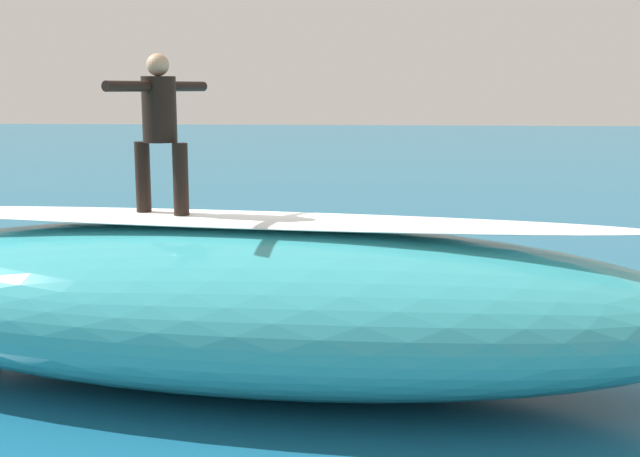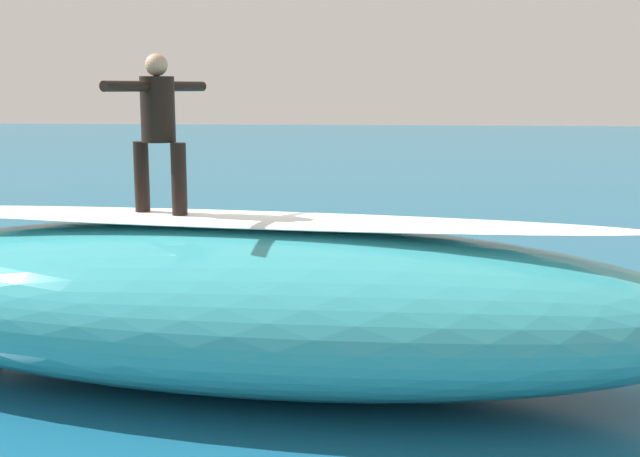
% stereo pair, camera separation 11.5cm
% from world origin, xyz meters
% --- Properties ---
extents(ground_plane, '(120.00, 120.00, 0.00)m').
position_xyz_m(ground_plane, '(0.00, 0.00, 0.00)').
color(ground_plane, '#196084').
extents(wave_crest, '(10.23, 4.11, 1.77)m').
position_xyz_m(wave_crest, '(0.37, 1.72, 0.88)').
color(wave_crest, teal).
rests_on(wave_crest, ground_plane).
extents(wave_foam_lip, '(8.53, 1.95, 0.08)m').
position_xyz_m(wave_foam_lip, '(0.37, 1.72, 1.81)').
color(wave_foam_lip, white).
rests_on(wave_foam_lip, wave_crest).
extents(surfboard_riding, '(2.26, 1.33, 0.08)m').
position_xyz_m(surfboard_riding, '(1.24, 1.63, 1.81)').
color(surfboard_riding, silver).
rests_on(surfboard_riding, wave_crest).
extents(surfer_riding, '(0.72, 1.52, 1.69)m').
position_xyz_m(surfer_riding, '(1.24, 1.63, 2.83)').
color(surfer_riding, black).
rests_on(surfer_riding, surfboard_riding).
extents(surfboard_paddling, '(2.33, 1.15, 0.07)m').
position_xyz_m(surfboard_paddling, '(-1.86, -2.13, 0.04)').
color(surfboard_paddling, '#EAE5C6').
rests_on(surfboard_paddling, ground_plane).
extents(surfer_paddling, '(1.71, 0.73, 0.31)m').
position_xyz_m(surfer_paddling, '(-1.99, -2.17, 0.21)').
color(surfer_paddling, black).
rests_on(surfer_paddling, surfboard_paddling).
extents(foam_patch_near, '(0.67, 0.66, 0.09)m').
position_xyz_m(foam_patch_near, '(-0.51, 1.31, 0.05)').
color(foam_patch_near, white).
rests_on(foam_patch_near, ground_plane).
extents(foam_patch_mid, '(1.14, 1.13, 0.09)m').
position_xyz_m(foam_patch_mid, '(2.90, -1.82, 0.04)').
color(foam_patch_mid, white).
rests_on(foam_patch_mid, ground_plane).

